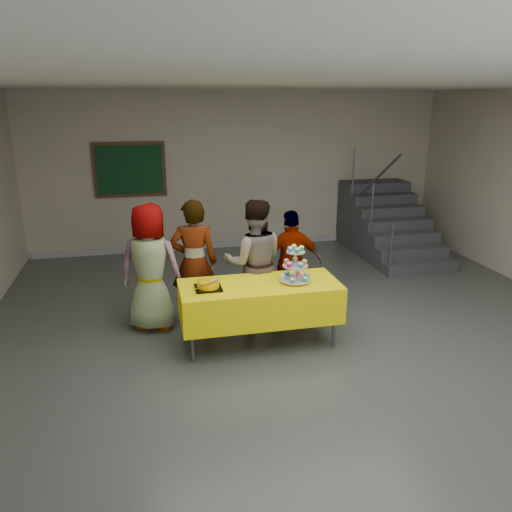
% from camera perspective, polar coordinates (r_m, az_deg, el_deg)
% --- Properties ---
extents(room_shell, '(10.00, 10.04, 3.02)m').
position_cam_1_polar(room_shell, '(4.93, 9.15, 8.98)').
color(room_shell, '#4C514C').
rests_on(room_shell, ground).
extents(bake_table, '(1.88, 0.78, 0.77)m').
position_cam_1_polar(bake_table, '(5.94, 0.43, -5.12)').
color(bake_table, '#595960').
rests_on(bake_table, ground).
extents(cupcake_stand, '(0.38, 0.38, 0.44)m').
position_cam_1_polar(cupcake_stand, '(5.89, 4.51, -1.32)').
color(cupcake_stand, silver).
rests_on(cupcake_stand, bake_table).
extents(bear_cake, '(0.32, 0.36, 0.12)m').
position_cam_1_polar(bear_cake, '(5.72, -5.49, -3.18)').
color(bear_cake, black).
rests_on(bear_cake, bake_table).
extents(schoolchild_a, '(0.93, 0.76, 1.64)m').
position_cam_1_polar(schoolchild_a, '(6.40, -11.96, -1.29)').
color(schoolchild_a, slate).
rests_on(schoolchild_a, ground).
extents(schoolchild_b, '(0.65, 0.48, 1.66)m').
position_cam_1_polar(schoolchild_b, '(6.45, -7.08, -0.78)').
color(schoolchild_b, slate).
rests_on(schoolchild_b, ground).
extents(schoolchild_c, '(0.89, 0.74, 1.65)m').
position_cam_1_polar(schoolchild_c, '(6.43, -0.21, -0.76)').
color(schoolchild_c, slate).
rests_on(schoolchild_c, ground).
extents(schoolchild_d, '(0.86, 0.37, 1.45)m').
position_cam_1_polar(schoolchild_d, '(6.76, 4.08, -0.79)').
color(schoolchild_d, slate).
rests_on(schoolchild_d, ground).
extents(staircase, '(1.30, 2.40, 2.04)m').
position_cam_1_polar(staircase, '(10.03, 14.48, 3.40)').
color(staircase, '#424447').
rests_on(staircase, ground).
extents(noticeboard, '(1.30, 0.05, 1.00)m').
position_cam_1_polar(noticeboard, '(9.56, -14.23, 9.55)').
color(noticeboard, '#472B16').
rests_on(noticeboard, ground).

